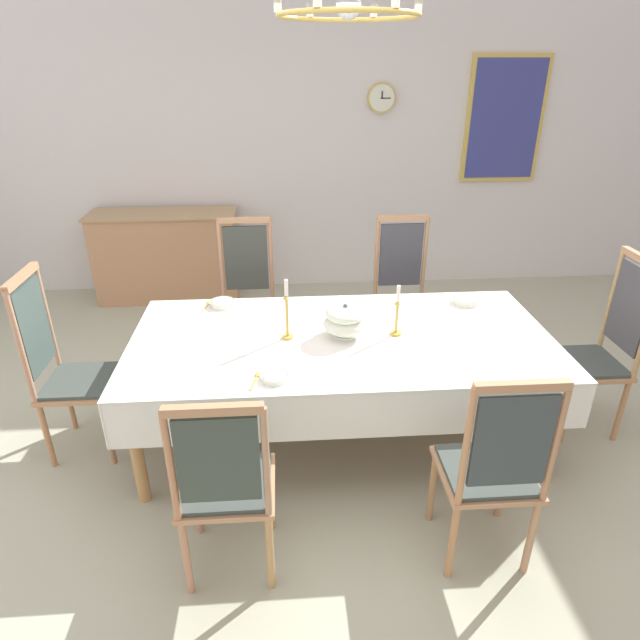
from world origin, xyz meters
The scene contains 22 objects.
ground centered at (0.00, 0.00, -0.02)m, with size 8.14×5.75×0.04m, color #ADB097.
back_wall centered at (0.00, 2.91, 1.57)m, with size 8.14×0.08×3.14m, color silver.
dining_table centered at (0.00, 0.18, 0.66)m, with size 2.55×1.23×0.73m.
tablecloth centered at (0.00, 0.18, 0.67)m, with size 2.57×1.25×0.29m.
chair_south_a centered at (-0.64, -0.84, 0.55)m, with size 0.44×0.42×1.05m.
chair_north_a centered at (-0.64, 1.21, 0.59)m, with size 0.44×0.42×1.18m.
chair_south_b centered at (0.60, -0.84, 0.57)m, with size 0.44×0.42×1.11m.
chair_north_b centered at (0.60, 1.21, 0.59)m, with size 0.44×0.42×1.17m.
chair_head_west centered at (-1.68, 0.18, 0.59)m, with size 0.42×0.44×1.19m.
chair_head_east centered at (1.68, 0.18, 0.60)m, with size 0.42×0.44×1.21m.
soup_tureen centered at (0.02, 0.18, 0.84)m, with size 0.27×0.27×0.22m.
candlestick_west centered at (-0.33, 0.18, 0.89)m, with size 0.07×0.07×0.38m.
candlestick_east centered at (0.33, 0.18, 0.86)m, with size 0.07×0.07×0.32m.
bowl_near_left centered at (-0.77, 0.68, 0.76)m, with size 0.16×0.16×0.04m.
bowl_near_right centered at (-0.41, -0.29, 0.75)m, with size 0.15×0.15×0.03m.
bowl_far_left centered at (0.92, 0.62, 0.76)m, with size 0.18×0.18×0.04m.
spoon_primary centered at (-0.88, 0.71, 0.74)m, with size 0.05×0.18×0.01m.
spoon_secondary centered at (-0.50, -0.26, 0.74)m, with size 0.05×0.18×0.01m.
sideboard centered at (-1.52, 2.60, 0.45)m, with size 1.44×0.48×0.90m.
mounted_clock centered at (0.65, 2.84, 1.92)m, with size 0.27×0.06×0.27m.
framed_painting centered at (1.91, 2.85, 1.71)m, with size 0.79×0.05×1.20m.
chandelier centered at (0.00, 0.18, 2.46)m, with size 0.70×0.69×0.66m.
Camera 1 is at (-0.34, -2.72, 2.27)m, focal length 30.27 mm.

